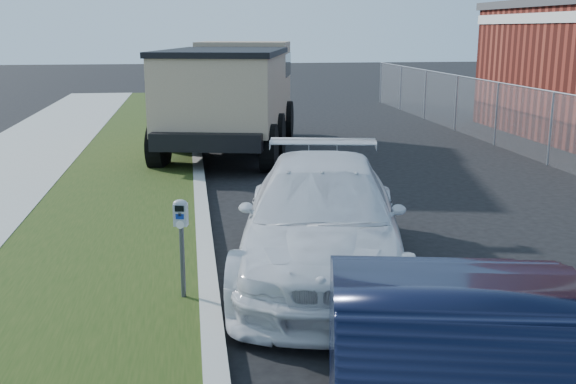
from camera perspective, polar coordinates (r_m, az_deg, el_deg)
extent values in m
plane|color=black|center=(9.32, 9.52, -7.13)|extent=(120.00, 120.00, 0.00)
cube|color=gray|center=(10.77, -7.12, -3.77)|extent=(0.25, 50.00, 0.15)
cube|color=#1D330E|center=(10.87, -15.61, -4.07)|extent=(3.00, 50.00, 0.13)
plane|color=slate|center=(17.78, 21.35, 5.00)|extent=(0.00, 30.00, 30.00)
cylinder|color=gray|center=(17.68, 21.60, 7.88)|extent=(0.04, 30.00, 0.04)
cylinder|color=gray|center=(17.78, 21.35, 5.00)|extent=(0.06, 0.06, 1.80)
cylinder|color=gray|center=(20.41, 17.23, 6.32)|extent=(0.06, 0.06, 1.80)
cylinder|color=gray|center=(23.14, 14.06, 7.31)|extent=(0.06, 0.06, 1.80)
cylinder|color=gray|center=(25.93, 11.55, 8.08)|extent=(0.06, 0.06, 1.80)
cylinder|color=gray|center=(28.75, 9.52, 8.68)|extent=(0.06, 0.06, 1.80)
cylinder|color=gray|center=(31.62, 7.85, 9.17)|extent=(0.06, 0.06, 1.80)
cylinder|color=#3F4247|center=(8.17, -8.92, -5.94)|extent=(0.07, 0.07, 0.89)
cube|color=gray|center=(7.99, -9.07, -1.91)|extent=(0.18, 0.14, 0.27)
ellipsoid|color=gray|center=(7.96, -9.11, -0.99)|extent=(0.19, 0.14, 0.10)
cube|color=black|center=(7.92, -9.19, -1.40)|extent=(0.11, 0.03, 0.07)
cube|color=navy|center=(7.94, -9.16, -2.08)|extent=(0.10, 0.03, 0.06)
cylinder|color=silver|center=(7.97, -9.13, -2.75)|extent=(0.10, 0.03, 0.10)
cube|color=#3F4247|center=(7.94, -9.17, -1.89)|extent=(0.04, 0.01, 0.04)
imported|color=white|center=(9.23, 2.71, -2.18)|extent=(3.14, 5.58, 1.53)
cube|color=black|center=(18.48, -4.85, 5.95)|extent=(4.08, 7.68, 0.40)
cube|color=#9C8264|center=(20.96, -3.73, 9.46)|extent=(3.07, 2.60, 2.28)
cube|color=black|center=(20.94, -3.75, 10.71)|extent=(3.11, 2.63, 0.68)
cube|color=#9C8264|center=(17.48, -5.39, 8.61)|extent=(3.74, 5.28, 1.83)
cube|color=black|center=(17.42, -5.46, 11.72)|extent=(3.88, 5.42, 0.14)
cube|color=black|center=(22.13, -3.29, 7.01)|extent=(2.71, 0.78, 0.34)
cylinder|color=black|center=(21.20, -7.26, 6.17)|extent=(0.61, 1.19, 1.14)
cylinder|color=black|center=(20.83, -0.13, 6.15)|extent=(0.61, 1.19, 1.14)
cylinder|color=black|center=(18.22, -9.21, 4.90)|extent=(0.61, 1.19, 1.14)
cylinder|color=black|center=(17.79, -0.93, 4.86)|extent=(0.61, 1.19, 1.14)
cylinder|color=black|center=(16.26, -10.90, 3.79)|extent=(0.61, 1.19, 1.14)
cylinder|color=black|center=(15.77, -1.64, 3.73)|extent=(0.61, 1.19, 1.14)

